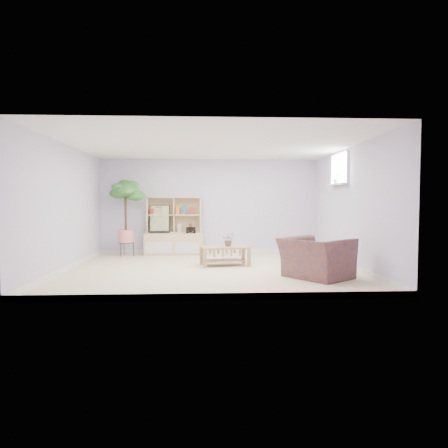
{
  "coord_description": "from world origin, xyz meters",
  "views": [
    {
      "loc": [
        -0.13,
        -7.71,
        1.29
      ],
      "look_at": [
        0.27,
        0.43,
        0.86
      ],
      "focal_mm": 32.0,
      "sensor_mm": 36.0,
      "label": 1
    }
  ],
  "objects_px": {
    "storage_unit": "(174,226)",
    "coffee_table": "(225,256)",
    "floor_tree": "(126,218)",
    "armchair": "(316,255)"
  },
  "relations": [
    {
      "from": "storage_unit",
      "to": "floor_tree",
      "type": "bearing_deg",
      "value": -170.2
    },
    {
      "from": "storage_unit",
      "to": "armchair",
      "type": "height_order",
      "value": "storage_unit"
    },
    {
      "from": "coffee_table",
      "to": "floor_tree",
      "type": "relative_size",
      "value": 0.52
    },
    {
      "from": "storage_unit",
      "to": "coffee_table",
      "type": "height_order",
      "value": "storage_unit"
    },
    {
      "from": "storage_unit",
      "to": "armchair",
      "type": "xyz_separation_m",
      "value": [
        2.67,
        -3.24,
        -0.33
      ]
    },
    {
      "from": "coffee_table",
      "to": "armchair",
      "type": "bearing_deg",
      "value": -52.93
    },
    {
      "from": "coffee_table",
      "to": "floor_tree",
      "type": "bearing_deg",
      "value": 136.57
    },
    {
      "from": "storage_unit",
      "to": "coffee_table",
      "type": "bearing_deg",
      "value": -56.86
    },
    {
      "from": "storage_unit",
      "to": "floor_tree",
      "type": "height_order",
      "value": "floor_tree"
    },
    {
      "from": "coffee_table",
      "to": "floor_tree",
      "type": "xyz_separation_m",
      "value": [
        -2.32,
        1.6,
        0.73
      ]
    }
  ]
}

